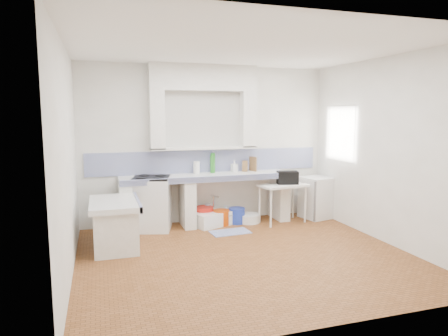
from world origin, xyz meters
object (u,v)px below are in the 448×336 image
object	(u,v)px
stove	(152,204)
fridge	(316,197)
side_table	(283,203)
sink	(216,218)

from	to	relation	value
stove	fridge	bearing A→B (deg)	13.00
side_table	fridge	xyz separation A→B (m)	(0.76, 0.12, 0.04)
stove	fridge	distance (m)	3.07
sink	fridge	world-z (taller)	fridge
side_table	fridge	size ratio (longest dim) A/B	1.08
side_table	fridge	distance (m)	0.77
fridge	side_table	bearing A→B (deg)	175.57
sink	side_table	world-z (taller)	side_table
stove	fridge	world-z (taller)	stove
side_table	sink	bearing A→B (deg)	157.54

